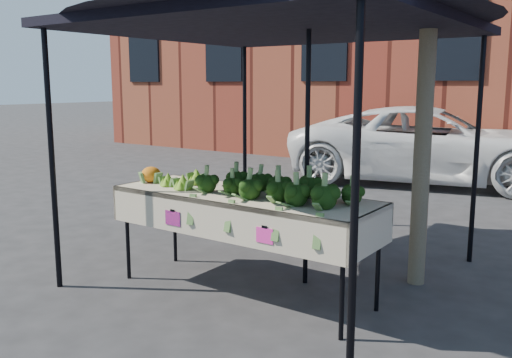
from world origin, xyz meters
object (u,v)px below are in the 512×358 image
(canopy, at_px, (279,134))
(street_tree, at_px, (428,39))
(table, at_px, (243,244))
(vehicle, at_px, (435,43))

(canopy, xyz_separation_m, street_tree, (1.20, 0.51, 0.85))
(table, relative_size, street_tree, 0.54)
(canopy, height_order, vehicle, vehicle)
(table, bearing_deg, vehicle, 93.79)
(table, height_order, vehicle, vehicle)
(vehicle, bearing_deg, table, 171.52)
(street_tree, bearing_deg, vehicle, 106.57)
(canopy, xyz_separation_m, vehicle, (-0.40, 5.89, 1.19))
(street_tree, bearing_deg, canopy, -157.10)
(canopy, bearing_deg, table, -87.15)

